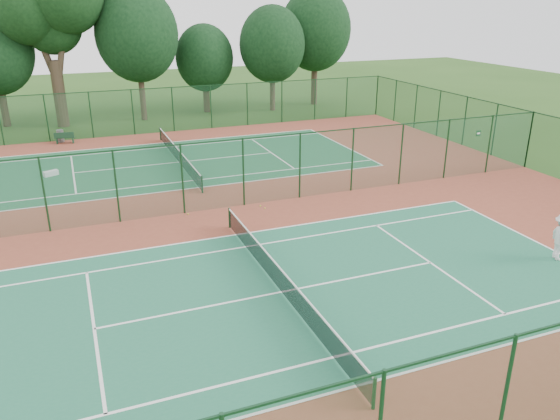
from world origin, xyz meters
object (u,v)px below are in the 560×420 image
object	(u,v)px
trash_bin	(60,136)
bench	(65,138)
big_tree	(48,6)
kit_bag	(51,173)

from	to	relation	value
trash_bin	bench	size ratio (longest dim) A/B	0.63
bench	big_tree	xyz separation A→B (m)	(0.14, 6.49, 8.87)
trash_bin	big_tree	xyz separation A→B (m)	(0.40, 5.84, 8.86)
big_tree	kit_bag	bearing A→B (deg)	-94.37
kit_bag	big_tree	world-z (taller)	big_tree
bench	kit_bag	bearing A→B (deg)	-88.19
bench	kit_bag	xyz separation A→B (m)	(-0.97, -8.02, -0.28)
bench	kit_bag	distance (m)	8.08
big_tree	bench	bearing A→B (deg)	-91.21
trash_bin	big_tree	world-z (taller)	big_tree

